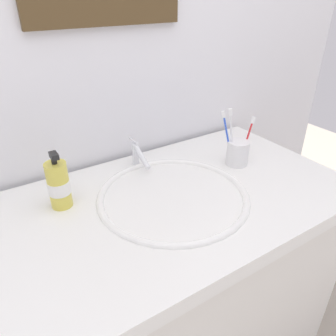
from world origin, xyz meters
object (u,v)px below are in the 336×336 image
object	(u,v)px
toothbrush_cup	(238,153)
toothbrush_blue	(227,135)
faucet	(138,155)
soap_dispenser	(59,185)
toothbrush_red	(248,136)
toothbrush_white	(231,133)

from	to	relation	value
toothbrush_cup	toothbrush_blue	bearing A→B (deg)	145.26
faucet	soap_dispenser	distance (m)	0.33
toothbrush_cup	toothbrush_red	size ratio (longest dim) A/B	0.54
faucet	toothbrush_red	world-z (taller)	toothbrush_red
toothbrush_blue	soap_dispenser	size ratio (longest dim) A/B	1.11
toothbrush_cup	toothbrush_white	world-z (taller)	toothbrush_white
toothbrush_red	soap_dispenser	xyz separation A→B (m)	(-0.68, 0.09, -0.03)
toothbrush_cup	toothbrush_blue	size ratio (longest dim) A/B	0.45
faucet	toothbrush_blue	bearing A→B (deg)	-28.59
toothbrush_blue	soap_dispenser	bearing A→B (deg)	173.77
toothbrush_cup	toothbrush_blue	distance (m)	0.09
toothbrush_blue	toothbrush_red	bearing A→B (deg)	-18.11
faucet	toothbrush_cup	distance (m)	0.37
faucet	toothbrush_red	distance (m)	0.41
soap_dispenser	toothbrush_red	bearing A→B (deg)	-7.69
toothbrush_cup	toothbrush_white	size ratio (longest dim) A/B	0.44
faucet	toothbrush_white	xyz separation A→B (m)	(0.30, -0.16, 0.07)
faucet	toothbrush_cup	xyz separation A→B (m)	(0.32, -0.18, -0.00)
faucet	soap_dispenser	bearing A→B (deg)	-163.89
toothbrush_white	faucet	bearing A→B (deg)	151.38
toothbrush_cup	toothbrush_white	bearing A→B (deg)	142.52
toothbrush_red	soap_dispenser	bearing A→B (deg)	172.31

